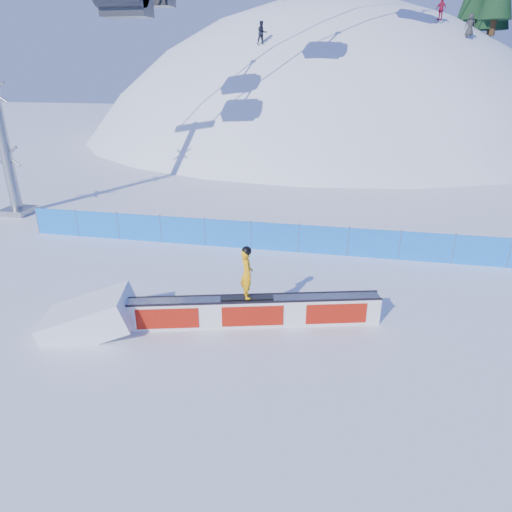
# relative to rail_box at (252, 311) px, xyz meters

# --- Properties ---
(ground) EXTENTS (160.00, 160.00, 0.00)m
(ground) POSITION_rel_rail_box_xyz_m (-0.31, 1.51, -0.45)
(ground) COLOR white
(ground) RESTS_ON ground
(snow_hill) EXTENTS (64.00, 64.00, 64.00)m
(snow_hill) POSITION_rel_rail_box_xyz_m (-0.31, 43.51, -18.45)
(snow_hill) COLOR white
(snow_hill) RESTS_ON ground
(safety_fence) EXTENTS (22.05, 0.05, 1.30)m
(safety_fence) POSITION_rel_rail_box_xyz_m (-0.31, 6.01, 0.16)
(safety_fence) COLOR blue
(safety_fence) RESTS_ON ground
(rail_box) EXTENTS (7.44, 2.43, 0.91)m
(rail_box) POSITION_rel_rail_box_xyz_m (0.00, 0.00, 0.00)
(rail_box) COLOR white
(rail_box) RESTS_ON ground
(snow_ramp) EXTENTS (2.96, 2.26, 1.64)m
(snow_ramp) POSITION_rel_rail_box_xyz_m (-4.56, -1.20, -0.45)
(snow_ramp) COLOR white
(snow_ramp) RESTS_ON ground
(snowboarder) EXTENTS (1.55, 0.66, 1.60)m
(snowboarder) POSITION_rel_rail_box_xyz_m (-0.15, -0.04, 1.25)
(snowboarder) COLOR black
(snowboarder) RESTS_ON rail_box
(distant_skiers) EXTENTS (16.85, 11.19, 5.88)m
(distant_skiers) POSITION_rel_rail_box_xyz_m (1.43, 32.15, 11.02)
(distant_skiers) COLOR black
(distant_skiers) RESTS_ON ground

